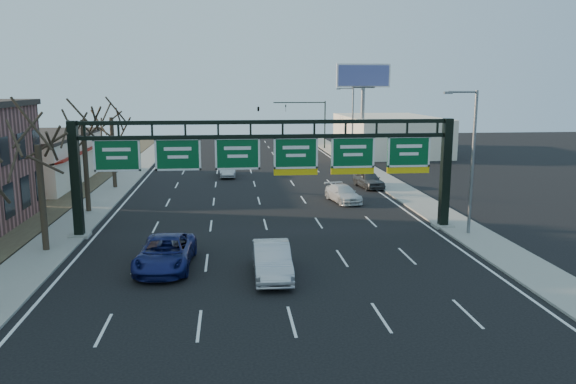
{
  "coord_description": "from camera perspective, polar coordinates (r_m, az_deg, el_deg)",
  "views": [
    {
      "loc": [
        -2.37,
        -26.95,
        9.31
      ],
      "look_at": [
        1.0,
        4.84,
        3.2
      ],
      "focal_mm": 35.0,
      "sensor_mm": 36.0,
      "label": 1
    }
  ],
  "objects": [
    {
      "name": "sign_gantry",
      "position": [
        35.35,
        -1.9,
        3.21
      ],
      "size": [
        24.6,
        1.2,
        7.2
      ],
      "color": "black",
      "rests_on": "ground"
    },
    {
      "name": "car_blue_suv",
      "position": [
        29.75,
        -12.33,
        -6.04
      ],
      "size": [
        2.98,
        5.94,
        1.61
      ],
      "primitive_type": "imported",
      "rotation": [
        0.0,
        0.0,
        -0.05
      ],
      "color": "navy",
      "rests_on": "ground"
    },
    {
      "name": "streetlight_far",
      "position": [
        68.71,
        6.48,
        7.22
      ],
      "size": [
        2.15,
        0.22,
        9.0
      ],
      "color": "slate",
      "rests_on": "sidewalk_right"
    },
    {
      "name": "car_silver_distant",
      "position": [
        58.15,
        -6.2,
        2.26
      ],
      "size": [
        1.64,
        4.42,
        1.44
      ],
      "primitive_type": "imported",
      "rotation": [
        0.0,
        0.0,
        0.03
      ],
      "color": "#BBBCC1",
      "rests_on": "ground"
    },
    {
      "name": "lane_markings",
      "position": [
        47.92,
        -3.11,
        -0.39
      ],
      "size": [
        21.6,
        120.0,
        0.01
      ],
      "primitive_type": "cube",
      "color": "white",
      "rests_on": "ground"
    },
    {
      "name": "streetlight_near",
      "position": [
        36.39,
        18.1,
        3.61
      ],
      "size": [
        2.15,
        0.22,
        9.0
      ],
      "color": "slate",
      "rests_on": "sidewalk_right"
    },
    {
      "name": "cream_strip",
      "position": [
        59.53,
        -24.77,
        3.12
      ],
      "size": [
        10.9,
        18.4,
        4.7
      ],
      "color": "beige",
      "rests_on": "ground"
    },
    {
      "name": "tree_far",
      "position": [
        53.02,
        -17.59,
        8.35
      ],
      "size": [
        3.6,
        3.6,
        8.86
      ],
      "color": "black",
      "rests_on": "sidewalk_left"
    },
    {
      "name": "tree_gantry",
      "position": [
        33.68,
        -24.23,
        6.14
      ],
      "size": [
        3.6,
        3.6,
        8.48
      ],
      "color": "black",
      "rests_on": "sidewalk_left"
    },
    {
      "name": "car_grey_far",
      "position": [
        52.1,
        8.2,
        1.25
      ],
      "size": [
        2.41,
        4.63,
        1.5
      ],
      "primitive_type": "imported",
      "rotation": [
        0.0,
        0.0,
        0.15
      ],
      "color": "#3D3F42",
      "rests_on": "ground"
    },
    {
      "name": "tree_mid",
      "position": [
        43.25,
        -20.23,
        8.23
      ],
      "size": [
        3.6,
        3.6,
        9.24
      ],
      "color": "black",
      "rests_on": "sidewalk_left"
    },
    {
      "name": "ground",
      "position": [
        28.61,
        -0.98,
        -8.17
      ],
      "size": [
        160.0,
        160.0,
        0.0
      ],
      "primitive_type": "plane",
      "color": "black",
      "rests_on": "ground"
    },
    {
      "name": "car_white_wagon",
      "position": [
        45.59,
        5.61,
        -0.17
      ],
      "size": [
        2.73,
        4.86,
        1.33
      ],
      "primitive_type": "imported",
      "rotation": [
        0.0,
        0.0,
        0.2
      ],
      "color": "silver",
      "rests_on": "ground"
    },
    {
      "name": "sidewalk_left",
      "position": [
        48.98,
        -18.24,
        -0.62
      ],
      "size": [
        3.0,
        120.0,
        0.12
      ],
      "primitive_type": "cube",
      "color": "gray",
      "rests_on": "ground"
    },
    {
      "name": "traffic_signal_mast",
      "position": [
        82.44,
        -0.45,
        8.17
      ],
      "size": [
        10.16,
        0.54,
        7.0
      ],
      "color": "black",
      "rests_on": "ground"
    },
    {
      "name": "billboard_right",
      "position": [
        74.0,
        7.65,
        10.54
      ],
      "size": [
        7.0,
        0.5,
        12.0
      ],
      "color": "slate",
      "rests_on": "ground"
    },
    {
      "name": "building_right_distant",
      "position": [
        80.43,
        10.16,
        5.79
      ],
      "size": [
        12.0,
        20.0,
        5.0
      ],
      "primitive_type": "cube",
      "color": "beige",
      "rests_on": "ground"
    },
    {
      "name": "car_silver_sedan",
      "position": [
        27.8,
        -1.64,
        -6.94
      ],
      "size": [
        1.8,
        5.07,
        1.67
      ],
      "primitive_type": "imported",
      "rotation": [
        0.0,
        0.0,
        -0.01
      ],
      "color": "#B1B1B6",
      "rests_on": "ground"
    },
    {
      "name": "sidewalk_right",
      "position": [
        50.2,
        11.64,
        -0.02
      ],
      "size": [
        3.0,
        120.0,
        0.12
      ],
      "primitive_type": "cube",
      "color": "gray",
      "rests_on": "ground"
    }
  ]
}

